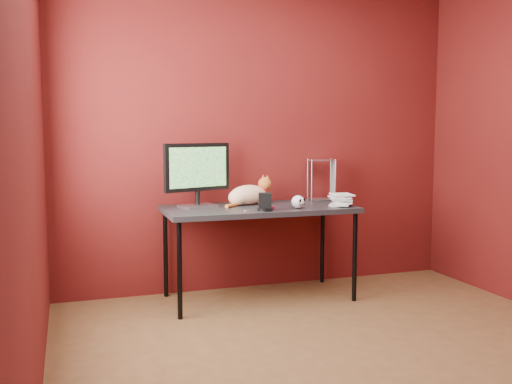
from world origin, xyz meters
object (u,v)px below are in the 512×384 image
object	(u,v)px
speaker	(265,202)
book_stack	(332,139)
skull_mug	(298,202)
cat	(248,195)
desk	(259,213)
monitor	(197,172)

from	to	relation	value
speaker	book_stack	distance (m)	0.77
skull_mug	speaker	distance (m)	0.28
cat	skull_mug	world-z (taller)	cat
cat	book_stack	world-z (taller)	book_stack
desk	cat	distance (m)	0.20
speaker	book_stack	xyz separation A→B (m)	(0.60, 0.12, 0.47)
speaker	book_stack	size ratio (longest dim) A/B	0.13
skull_mug	speaker	size ratio (longest dim) A/B	0.85
desk	cat	xyz separation A→B (m)	(-0.04, 0.15, 0.13)
cat	speaker	size ratio (longest dim) A/B	3.45
skull_mug	book_stack	bearing A→B (deg)	-7.92
monitor	cat	bearing A→B (deg)	-15.50
monitor	speaker	xyz separation A→B (m)	(0.44, -0.35, -0.22)
skull_mug	desk	bearing A→B (deg)	117.14
desk	skull_mug	distance (m)	0.34
book_stack	monitor	bearing A→B (deg)	167.73
desk	speaker	distance (m)	0.26
cat	skull_mug	xyz separation A→B (m)	(0.29, -0.35, -0.03)
desk	skull_mug	bearing A→B (deg)	-39.06
cat	book_stack	size ratio (longest dim) A/B	0.43
monitor	book_stack	size ratio (longest dim) A/B	0.53
cat	speaker	world-z (taller)	cat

